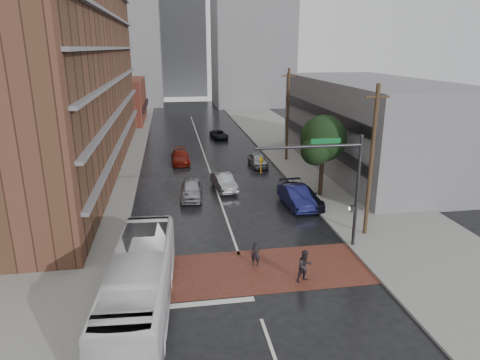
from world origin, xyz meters
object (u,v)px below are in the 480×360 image
object	(u,v)px
transit_bus	(140,285)
car_travel_a	(191,189)
car_parked_mid	(302,196)
pedestrian_a	(256,254)
pedestrian_b	(305,266)
suv_travel	(219,135)
car_travel_b	(224,182)
car_travel_c	(180,157)
car_parked_near	(296,197)
car_parked_far	(258,160)

from	to	relation	value
transit_bus	car_travel_a	size ratio (longest dim) A/B	2.53
car_parked_mid	pedestrian_a	bearing A→B (deg)	-127.61
transit_bus	pedestrian_b	bearing A→B (deg)	14.47
pedestrian_b	car_travel_a	bearing A→B (deg)	93.18
pedestrian_b	suv_travel	bearing A→B (deg)	73.28
car_travel_b	suv_travel	bearing A→B (deg)	75.88
car_travel_c	car_parked_near	xyz separation A→B (m)	(8.63, -14.94, 0.12)
pedestrian_a	suv_travel	world-z (taller)	pedestrian_a
pedestrian_b	car_travel_c	world-z (taller)	pedestrian_b
transit_bus	pedestrian_b	distance (m)	8.68
car_travel_c	car_parked_far	world-z (taller)	car_travel_c
car_travel_b	car_travel_c	world-z (taller)	car_travel_b
pedestrian_a	car_travel_c	xyz separation A→B (m)	(-3.58, 23.89, -0.09)
car_travel_c	car_parked_mid	xyz separation A→B (m)	(9.14, -14.70, 0.09)
transit_bus	car_travel_a	world-z (taller)	transit_bus
transit_bus	pedestrian_b	xyz separation A→B (m)	(8.50, 1.63, -0.66)
pedestrian_b	car_parked_far	xyz separation A→B (m)	(2.20, 23.31, -0.22)
pedestrian_b	car_parked_mid	size ratio (longest dim) A/B	0.34
pedestrian_b	car_travel_c	distance (m)	26.64
car_travel_c	suv_travel	world-z (taller)	car_travel_c
transit_bus	car_parked_near	xyz separation A→B (m)	(11.30, 12.68, -0.75)
pedestrian_b	car_travel_c	size ratio (longest dim) A/B	0.38
car_parked_near	car_parked_mid	xyz separation A→B (m)	(0.50, 0.24, -0.04)
car_parked_far	car_parked_near	bearing A→B (deg)	-89.64
car_travel_a	suv_travel	xyz separation A→B (m)	(5.08, 23.76, -0.19)
car_travel_b	car_parked_mid	distance (m)	7.40
car_travel_c	car_parked_mid	bearing A→B (deg)	-59.74
pedestrian_b	car_travel_a	xyz separation A→B (m)	(-5.28, 14.35, -0.15)
pedestrian_b	car_parked_far	distance (m)	23.41
car_travel_c	pedestrian_b	bearing A→B (deg)	-78.94
pedestrian_b	transit_bus	bearing A→B (deg)	173.82
car_travel_b	car_parked_mid	world-z (taller)	car_parked_mid
car_parked_mid	transit_bus	bearing A→B (deg)	-138.83
car_travel_b	car_parked_near	distance (m)	7.19
car_travel_a	car_parked_mid	size ratio (longest dim) A/B	0.83
car_parked_near	pedestrian_a	bearing A→B (deg)	-122.72
car_parked_near	pedestrian_b	bearing A→B (deg)	-107.44
pedestrian_b	car_parked_near	xyz separation A→B (m)	(2.79, 11.05, -0.09)
car_travel_b	car_parked_far	bearing A→B (deg)	49.27
car_travel_a	car_parked_near	distance (m)	8.72
pedestrian_a	car_parked_far	xyz separation A→B (m)	(4.46, 21.20, -0.09)
transit_bus	car_parked_near	world-z (taller)	transit_bus
car_parked_mid	car_travel_a	bearing A→B (deg)	153.96
transit_bus	car_parked_near	distance (m)	17.00
car_travel_b	car_parked_far	xyz separation A→B (m)	(4.52, 7.21, -0.03)
car_travel_b	car_parked_mid	bearing A→B (deg)	-49.16
car_travel_c	car_parked_far	bearing A→B (deg)	-20.07
pedestrian_a	pedestrian_b	world-z (taller)	pedestrian_b
transit_bus	pedestrian_b	size ratio (longest dim) A/B	6.20
car_parked_mid	car_parked_far	xyz separation A→B (m)	(-1.10, 12.02, -0.09)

